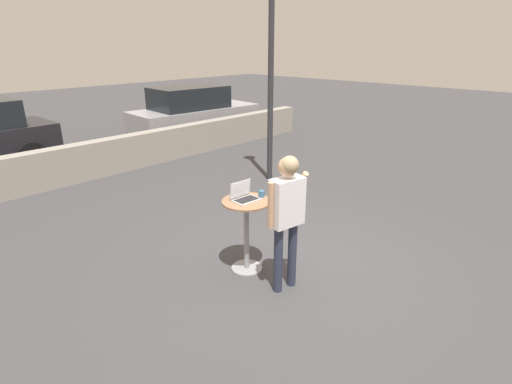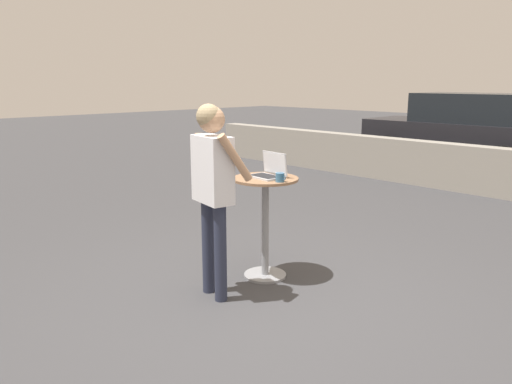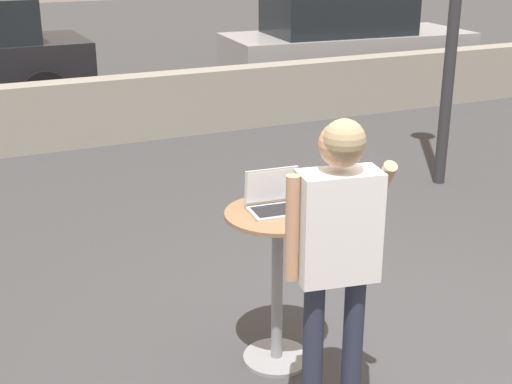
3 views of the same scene
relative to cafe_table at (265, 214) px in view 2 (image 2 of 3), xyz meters
name	(u,v)px [view 2 (image 2 of 3)]	position (x,y,z in m)	size (l,w,h in m)	color
ground_plane	(261,305)	(0.44, -0.49, -0.65)	(50.00, 50.00, 0.00)	#3D3D3F
cafe_table	(265,214)	(0.00, 0.00, 0.00)	(0.63, 0.63, 1.01)	gray
laptop	(269,172)	(0.00, 0.04, 0.41)	(0.35, 0.28, 0.24)	#B7BABF
coffee_mug	(280,177)	(0.24, -0.05, 0.40)	(0.11, 0.08, 0.08)	#336084
standing_person	(213,176)	(0.01, -0.66, 0.46)	(0.59, 0.34, 1.73)	#282D42
parked_car_near_street	(462,130)	(-1.52, 7.71, 0.19)	(4.10, 1.81, 1.65)	black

